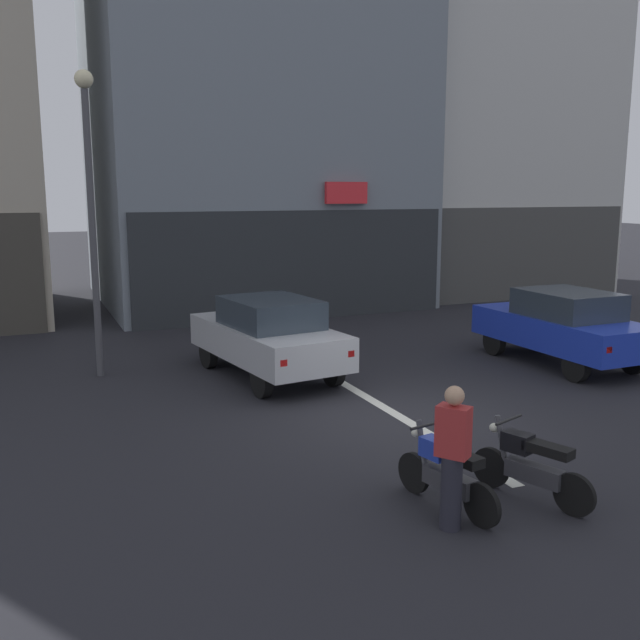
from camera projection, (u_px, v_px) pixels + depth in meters
The scene contains 10 objects.
ground_plane at pixel (404, 419), 11.88m from camera, with size 120.00×120.00×0.00m, color #232328.
lane_centre_line at pixel (282, 347), 17.32m from camera, with size 0.20×18.00×0.01m, color silver.
building_mid_block at pixel (245, 90), 24.17m from camera, with size 9.98×9.75×14.31m.
building_far_right at pixel (449, 18), 26.72m from camera, with size 10.14×8.47×20.39m.
car_silver_crossing_near at pixel (268, 335), 14.42m from camera, with size 2.30×4.30×1.64m.
car_blue_parked_kerbside at pixel (563, 325), 15.48m from camera, with size 1.83×4.13×1.64m.
street_lamp at pixel (90, 192), 14.00m from camera, with size 0.36×0.36×6.06m.
motorcycle_blue_row_leftmost at pixel (446, 472), 8.47m from camera, with size 0.55×1.65×0.98m.
motorcycle_black_row_left_mid at pixel (530, 465), 8.70m from camera, with size 0.70×1.59×0.98m.
person_by_motorcycles at pixel (452, 457), 7.89m from camera, with size 0.39×0.42×1.67m.
Camera 1 is at (-5.72, -9.94, 3.77)m, focal length 39.85 mm.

